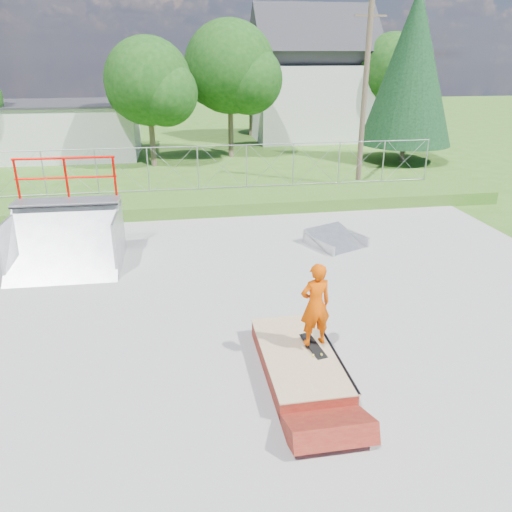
{
  "coord_description": "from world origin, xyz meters",
  "views": [
    {
      "loc": [
        -1.02,
        -9.82,
        5.72
      ],
      "look_at": [
        0.87,
        1.4,
        1.1
      ],
      "focal_mm": 35.0,
      "sensor_mm": 36.0,
      "label": 1
    }
  ],
  "objects_px": {
    "flat_bank_ramp": "(336,239)",
    "skater": "(315,308)",
    "quarter_pipe": "(62,220)",
    "grind_box": "(299,362)"
  },
  "relations": [
    {
      "from": "flat_bank_ramp",
      "to": "skater",
      "type": "relative_size",
      "value": 0.95
    },
    {
      "from": "quarter_pipe",
      "to": "flat_bank_ramp",
      "type": "xyz_separation_m",
      "value": [
        8.12,
        0.51,
        -1.26
      ]
    },
    {
      "from": "quarter_pipe",
      "to": "flat_bank_ramp",
      "type": "height_order",
      "value": "quarter_pipe"
    },
    {
      "from": "grind_box",
      "to": "skater",
      "type": "xyz_separation_m",
      "value": [
        0.31,
        0.09,
        1.09
      ]
    },
    {
      "from": "quarter_pipe",
      "to": "flat_bank_ramp",
      "type": "distance_m",
      "value": 8.23
    },
    {
      "from": "grind_box",
      "to": "flat_bank_ramp",
      "type": "distance_m",
      "value": 7.03
    },
    {
      "from": "grind_box",
      "to": "quarter_pipe",
      "type": "bearing_deg",
      "value": 131.27
    },
    {
      "from": "flat_bank_ramp",
      "to": "skater",
      "type": "bearing_deg",
      "value": -135.17
    },
    {
      "from": "quarter_pipe",
      "to": "skater",
      "type": "height_order",
      "value": "quarter_pipe"
    },
    {
      "from": "grind_box",
      "to": "skater",
      "type": "bearing_deg",
      "value": 16.19
    }
  ]
}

